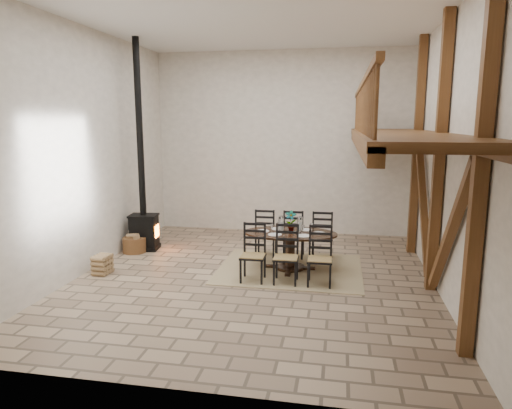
% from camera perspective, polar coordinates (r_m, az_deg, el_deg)
% --- Properties ---
extents(ground, '(8.00, 8.00, 0.00)m').
position_cam_1_polar(ground, '(9.32, -0.27, -9.11)').
color(ground, tan).
rests_on(ground, ground).
extents(room_shell, '(7.02, 8.02, 5.01)m').
position_cam_1_polar(room_shell, '(8.64, 7.60, 9.66)').
color(room_shell, silver).
rests_on(room_shell, ground).
extents(rug, '(3.00, 2.50, 0.02)m').
position_cam_1_polar(rug, '(9.84, 4.26, -8.01)').
color(rug, tan).
rests_on(rug, ground).
extents(dining_table, '(1.98, 2.20, 1.26)m').
position_cam_1_polar(dining_table, '(9.72, 4.30, -5.71)').
color(dining_table, black).
rests_on(dining_table, ground).
extents(wood_stove, '(0.73, 0.60, 5.00)m').
position_cam_1_polar(wood_stove, '(11.36, -13.94, -0.01)').
color(wood_stove, black).
rests_on(wood_stove, ground).
extents(log_basket, '(0.56, 0.56, 0.46)m').
position_cam_1_polar(log_basket, '(11.37, -14.94, -4.79)').
color(log_basket, brown).
rests_on(log_basket, ground).
extents(log_stack, '(0.33, 0.43, 0.41)m').
position_cam_1_polar(log_stack, '(9.98, -18.65, -7.12)').
color(log_stack, '#A37F5B').
rests_on(log_stack, ground).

